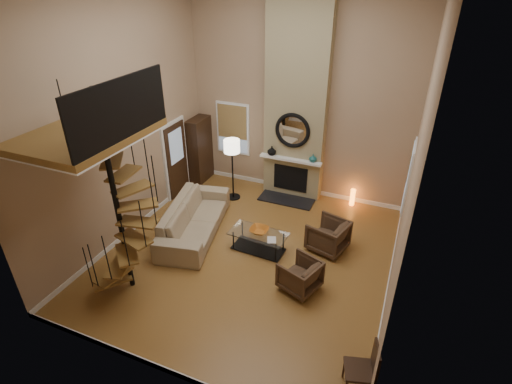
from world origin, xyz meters
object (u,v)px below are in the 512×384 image
at_px(side_chair, 366,367).
at_px(floor_lamp, 232,151).
at_px(hutch, 200,150).
at_px(armchair_far, 302,277).
at_px(coffee_table, 258,239).
at_px(accent_lamp, 352,197).
at_px(sofa, 194,218).
at_px(armchair_near, 331,237).

bearing_deg(side_chair, floor_lamp, 133.72).
height_order(hutch, armchair_far, hutch).
relative_size(armchair_far, coffee_table, 0.54).
height_order(floor_lamp, accent_lamp, floor_lamp).
relative_size(sofa, floor_lamp, 1.56).
distance_m(accent_lamp, side_chair, 5.50).
xyz_separation_m(armchair_near, accent_lamp, (0.09, 2.15, -0.10)).
relative_size(hutch, coffee_table, 1.45).
height_order(armchair_near, floor_lamp, floor_lamp).
xyz_separation_m(sofa, armchair_near, (3.19, 0.57, -0.04)).
distance_m(armchair_near, floor_lamp, 3.47).
xyz_separation_m(armchair_far, side_chair, (1.47, -1.70, 0.17)).
relative_size(sofa, side_chair, 2.93).
bearing_deg(sofa, hutch, 13.66).
height_order(coffee_table, floor_lamp, floor_lamp).
bearing_deg(accent_lamp, armchair_far, -94.63).
bearing_deg(side_chair, sofa, 149.26).
xyz_separation_m(armchair_far, coffee_table, (-1.30, 0.88, -0.07)).
bearing_deg(armchair_far, coffee_table, -104.08).
bearing_deg(sofa, floor_lamp, -17.04).
distance_m(coffee_table, accent_lamp, 3.20).
distance_m(hutch, armchair_far, 5.49).
height_order(sofa, armchair_far, sofa).
bearing_deg(armchair_near, armchair_far, 7.65).
relative_size(floor_lamp, accent_lamp, 3.79).
relative_size(coffee_table, accent_lamp, 2.84).
relative_size(hutch, accent_lamp, 4.14).
bearing_deg(sofa, armchair_near, -92.46).
height_order(coffee_table, side_chair, side_chair).
bearing_deg(side_chair, hutch, 137.79).
bearing_deg(accent_lamp, coffee_table, -119.86).
relative_size(sofa, armchair_far, 3.84).
relative_size(floor_lamp, side_chair, 1.87).
bearing_deg(hutch, sofa, -63.79).
bearing_deg(armchair_far, armchair_near, -167.49).
distance_m(sofa, side_chair, 5.18).
height_order(sofa, armchair_near, sofa).
height_order(armchair_far, side_chair, side_chair).
relative_size(sofa, accent_lamp, 5.92).
height_order(hutch, sofa, hutch).
bearing_deg(accent_lamp, armchair_near, -92.45).
xyz_separation_m(hutch, armchair_far, (4.22, -3.46, -0.60)).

